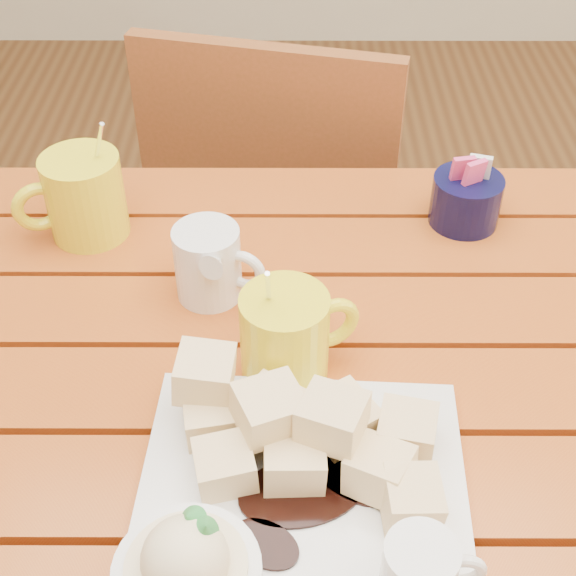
{
  "coord_description": "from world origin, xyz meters",
  "views": [
    {
      "loc": [
        -0.01,
        -0.53,
        1.34
      ],
      "look_at": [
        -0.01,
        0.07,
        0.82
      ],
      "focal_mm": 50.0,
      "sensor_mm": 36.0,
      "label": 1
    }
  ],
  "objects_px": {
    "coffee_mug_right": "(287,335)",
    "coffee_mug_left": "(82,196)",
    "dessert_plate": "(280,505)",
    "chair_far": "(283,222)",
    "table": "(298,454)"
  },
  "relations": [
    {
      "from": "coffee_mug_right",
      "to": "coffee_mug_left",
      "type": "bearing_deg",
      "value": 113.79
    },
    {
      "from": "dessert_plate",
      "to": "coffee_mug_right",
      "type": "distance_m",
      "value": 0.18
    },
    {
      "from": "dessert_plate",
      "to": "chair_far",
      "type": "distance_m",
      "value": 0.85
    },
    {
      "from": "table",
      "to": "dessert_plate",
      "type": "relative_size",
      "value": 4.08
    },
    {
      "from": "dessert_plate",
      "to": "coffee_mug_right",
      "type": "bearing_deg",
      "value": 88.38
    },
    {
      "from": "coffee_mug_right",
      "to": "dessert_plate",
      "type": "bearing_deg",
      "value": -114.42
    },
    {
      "from": "chair_far",
      "to": "table",
      "type": "bearing_deg",
      "value": 105.34
    },
    {
      "from": "dessert_plate",
      "to": "coffee_mug_left",
      "type": "height_order",
      "value": "coffee_mug_left"
    },
    {
      "from": "coffee_mug_left",
      "to": "coffee_mug_right",
      "type": "bearing_deg",
      "value": -67.26
    },
    {
      "from": "coffee_mug_right",
      "to": "chair_far",
      "type": "distance_m",
      "value": 0.69
    },
    {
      "from": "table",
      "to": "chair_far",
      "type": "distance_m",
      "value": 0.66
    },
    {
      "from": "dessert_plate",
      "to": "chair_far",
      "type": "relative_size",
      "value": 0.34
    },
    {
      "from": "coffee_mug_left",
      "to": "chair_far",
      "type": "distance_m",
      "value": 0.55
    },
    {
      "from": "table",
      "to": "coffee_mug_right",
      "type": "distance_m",
      "value": 0.16
    },
    {
      "from": "table",
      "to": "dessert_plate",
      "type": "distance_m",
      "value": 0.21
    }
  ]
}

